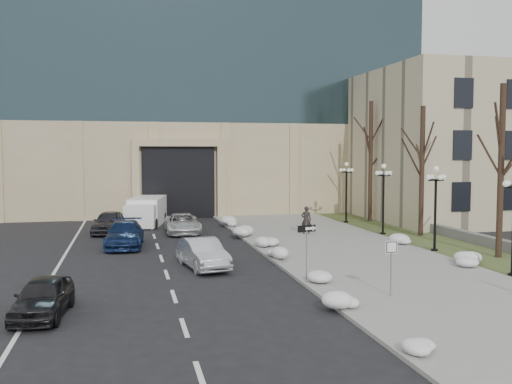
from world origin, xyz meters
TOP-DOWN VIEW (x-y plane):
  - ground at (0.00, 0.00)m, footprint 160.00×160.00m
  - sidewalk at (3.50, 14.00)m, footprint 9.00×40.00m
  - curb at (-1.00, 14.00)m, footprint 0.30×40.00m
  - grass_strip at (10.00, 14.00)m, footprint 4.00×40.00m
  - stone_wall at (12.00, 16.00)m, footprint 0.50×30.00m
  - office_tower at (-2.01, 43.58)m, footprint 40.00×24.70m
  - classical_building at (22.00, 27.98)m, footprint 22.00×18.12m
  - car_a at (-11.00, 4.28)m, footprint 1.97×4.07m
  - car_b at (-4.73, 11.03)m, footprint 2.25×4.53m
  - car_c at (-8.36, 18.16)m, footprint 2.43×5.27m
  - car_d at (-4.55, 22.92)m, footprint 2.31×4.88m
  - car_e at (-9.40, 24.06)m, footprint 2.58×4.78m
  - pedestrian at (3.37, 20.21)m, footprint 0.77×0.61m
  - box_truck at (-6.78, 28.31)m, footprint 3.45×6.76m
  - one_way_sign at (-0.65, 7.25)m, footprint 0.91×0.32m
  - keep_sign at (1.41, 3.78)m, footprint 0.48×0.07m
  - snow_clump_a at (-0.38, -1.82)m, footprint 1.10×1.60m
  - snow_clump_b at (-0.82, 2.66)m, footprint 1.10×1.60m
  - snow_clump_c at (-0.65, 6.87)m, footprint 1.10×1.60m
  - snow_clump_d at (-0.42, 12.09)m, footprint 1.10×1.60m
  - snow_clump_e at (-0.38, 15.70)m, footprint 1.10×1.60m
  - snow_clump_f at (-0.85, 20.01)m, footprint 1.10×1.60m
  - snow_clump_g at (-0.51, 25.31)m, footprint 1.10×1.60m
  - snow_clump_i at (7.72, 8.42)m, footprint 1.10×1.60m
  - snow_clump_j at (7.35, 14.95)m, footprint 1.10×1.60m
  - lamppost_b at (8.30, 12.50)m, footprint 1.18×1.18m
  - lamppost_c at (8.30, 19.00)m, footprint 1.18×1.18m
  - lamppost_d at (8.30, 25.50)m, footprint 1.18×1.18m
  - tree_near at (10.50, 10.00)m, footprint 3.20×3.20m
  - tree_mid at (10.50, 18.00)m, footprint 3.20×3.20m
  - tree_far at (10.50, 26.00)m, footprint 3.20×3.20m

SIDE VIEW (x-z plane):
  - ground at x=0.00m, z-range 0.00..0.00m
  - grass_strip at x=10.00m, z-range 0.00..0.10m
  - sidewalk at x=3.50m, z-range 0.00..0.12m
  - curb at x=-1.00m, z-range 0.00..0.14m
  - snow_clump_a at x=-0.38m, z-range 0.12..0.48m
  - snow_clump_b at x=-0.82m, z-range 0.12..0.48m
  - snow_clump_c at x=-0.65m, z-range 0.12..0.48m
  - snow_clump_d at x=-0.42m, z-range 0.12..0.48m
  - snow_clump_e at x=-0.38m, z-range 0.12..0.48m
  - snow_clump_f at x=-0.85m, z-range 0.12..0.48m
  - snow_clump_g at x=-0.51m, z-range 0.12..0.48m
  - snow_clump_i at x=7.72m, z-range 0.12..0.48m
  - snow_clump_j at x=7.35m, z-range 0.12..0.48m
  - stone_wall at x=12.00m, z-range 0.00..0.70m
  - car_a at x=-11.00m, z-range 0.00..1.34m
  - car_d at x=-4.55m, z-range 0.00..1.35m
  - car_b at x=-4.73m, z-range 0.00..1.43m
  - car_c at x=-8.36m, z-range 0.00..1.49m
  - car_e at x=-9.40m, z-range 0.00..1.54m
  - box_truck at x=-6.78m, z-range -0.03..2.02m
  - pedestrian at x=3.37m, z-range 0.12..1.95m
  - keep_sign at x=1.41m, z-range 0.52..2.74m
  - one_way_sign at x=-0.65m, z-range 0.79..3.23m
  - lamppost_b at x=8.30m, z-range 0.69..5.45m
  - lamppost_c at x=8.30m, z-range 0.69..5.45m
  - lamppost_d at x=8.30m, z-range 0.69..5.45m
  - tree_mid at x=10.50m, z-range 1.25..9.75m
  - tree_near at x=10.50m, z-range 1.33..10.33m
  - classical_building at x=22.00m, z-range 0.00..12.00m
  - tree_far at x=10.50m, z-range 1.40..10.90m
  - office_tower at x=-2.01m, z-range 0.49..36.49m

